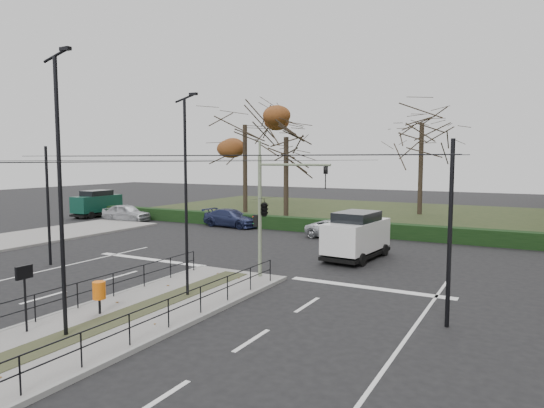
% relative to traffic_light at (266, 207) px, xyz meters
% --- Properties ---
extents(ground, '(140.00, 140.00, 0.00)m').
position_rel_traffic_light_xyz_m(ground, '(-1.57, -4.50, -3.28)').
color(ground, black).
rests_on(ground, ground).
extents(median_island, '(4.40, 15.00, 0.14)m').
position_rel_traffic_light_xyz_m(median_island, '(-1.57, -7.00, -3.21)').
color(median_island, slate).
rests_on(median_island, ground).
extents(park, '(38.00, 26.00, 0.10)m').
position_rel_traffic_light_xyz_m(park, '(-7.57, 27.50, -3.23)').
color(park, '#242E17').
rests_on(park, ground).
extents(hedge, '(38.00, 1.00, 1.00)m').
position_rel_traffic_light_xyz_m(hedge, '(-7.57, 14.10, -2.78)').
color(hedge, black).
rests_on(hedge, ground).
extents(median_railing, '(4.14, 13.24, 0.92)m').
position_rel_traffic_light_xyz_m(median_railing, '(-1.57, -7.10, -2.30)').
color(median_railing, black).
rests_on(median_railing, median_island).
extents(catenary, '(20.00, 34.00, 6.00)m').
position_rel_traffic_light_xyz_m(catenary, '(-1.57, -2.88, 0.14)').
color(catenary, black).
rests_on(catenary, ground).
extents(traffic_light, '(3.67, 2.09, 5.39)m').
position_rel_traffic_light_xyz_m(traffic_light, '(0.00, 0.00, 0.00)').
color(traffic_light, gray).
rests_on(traffic_light, median_island).
extents(litter_bin, '(0.43, 0.43, 1.10)m').
position_rel_traffic_light_xyz_m(litter_bin, '(-2.46, -7.17, -2.35)').
color(litter_bin, black).
rests_on(litter_bin, median_island).
extents(info_panel, '(0.12, 0.53, 2.03)m').
position_rel_traffic_light_xyz_m(info_panel, '(-3.08, -9.44, -1.54)').
color(info_panel, black).
rests_on(info_panel, median_island).
extents(streetlamp_median_near, '(0.69, 0.14, 8.32)m').
position_rel_traffic_light_xyz_m(streetlamp_median_near, '(-1.75, -9.08, 1.09)').
color(streetlamp_median_near, black).
rests_on(streetlamp_median_near, median_island).
extents(streetlamp_median_far, '(0.64, 0.13, 7.64)m').
position_rel_traffic_light_xyz_m(streetlamp_median_far, '(-1.25, -3.95, 0.75)').
color(streetlamp_median_far, black).
rests_on(streetlamp_median_far, median_island).
extents(parked_car_first, '(4.48, 2.12, 1.48)m').
position_rel_traffic_light_xyz_m(parked_car_first, '(-20.55, 12.09, -2.54)').
color(parked_car_first, '#B2B4BA').
rests_on(parked_car_first, ground).
extents(parked_car_third, '(4.97, 2.40, 1.39)m').
position_rel_traffic_light_xyz_m(parked_car_third, '(-10.69, 13.50, -2.58)').
color(parked_car_third, '#1F2649').
rests_on(parked_car_third, ground).
extents(parked_car_fourth, '(4.42, 2.10, 1.22)m').
position_rel_traffic_light_xyz_m(parked_car_fourth, '(-1.24, 12.25, -2.67)').
color(parked_car_fourth, '#B2B4BA').
rests_on(parked_car_fourth, ground).
extents(white_van, '(2.56, 5.01, 2.55)m').
position_rel_traffic_light_xyz_m(white_van, '(2.03, 6.34, -1.96)').
color(white_van, silver).
rests_on(white_van, ground).
extents(green_van, '(2.14, 4.93, 2.46)m').
position_rel_traffic_light_xyz_m(green_van, '(-25.41, 13.25, -2.00)').
color(green_van, '#0B3227').
rests_on(green_van, ground).
extents(rust_tree, '(9.24, 9.24, 11.32)m').
position_rel_traffic_light_xyz_m(rust_tree, '(-14.88, 22.46, 5.41)').
color(rust_tree, black).
rests_on(rust_tree, park).
extents(bare_tree_center, '(7.32, 7.32, 11.52)m').
position_rel_traffic_light_xyz_m(bare_tree_center, '(0.78, 28.83, 4.85)').
color(bare_tree_center, black).
rests_on(bare_tree_center, park).
extents(bare_tree_near, '(5.77, 5.77, 9.54)m').
position_rel_traffic_light_xyz_m(bare_tree_near, '(-8.98, 19.77, 3.46)').
color(bare_tree_near, black).
rests_on(bare_tree_near, park).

